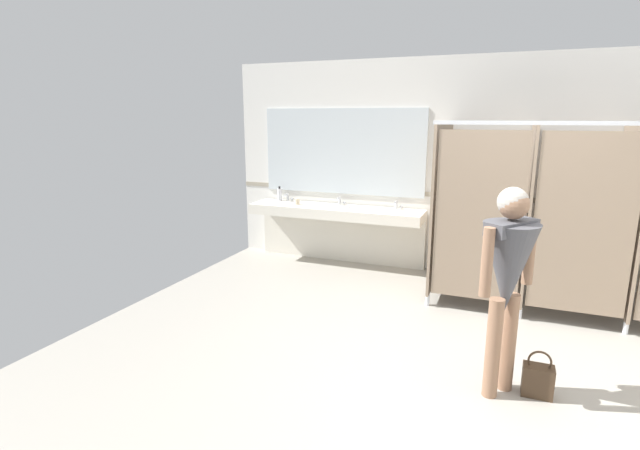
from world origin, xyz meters
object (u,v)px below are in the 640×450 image
Objects in this scene: paper_cup at (297,202)px; handbag at (538,380)px; person_standing at (508,268)px; soap_dispenser at (280,194)px.

handbag is at bearing -38.34° from paper_cup.
soap_dispenser is (-3.24, 2.74, -0.07)m from person_standing.
person_standing reaches higher than handbag.
handbag is (0.28, 0.06, -0.87)m from person_standing.
person_standing is at bearing -41.67° from paper_cup.
person_standing reaches higher than paper_cup.
paper_cup is at bearing 141.66° from handbag.
soap_dispenser is (-3.52, 2.68, 0.80)m from handbag.
person_standing is at bearing -167.71° from handbag.
paper_cup is (-2.86, 2.55, -0.12)m from person_standing.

